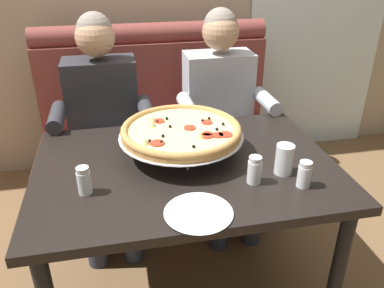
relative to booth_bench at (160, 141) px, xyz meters
The scene contains 11 objects.
booth_bench is the anchor object (origin of this frame).
dining_table 0.95m from the booth_bench, 90.00° to the right, with size 1.27×0.89×0.75m.
diner_left 0.54m from the booth_bench, 142.32° to the right, with size 0.54×0.64×1.27m.
diner_right 0.54m from the booth_bench, 37.68° to the right, with size 0.54×0.64×1.27m.
pizza 0.94m from the booth_bench, 90.32° to the right, with size 0.55×0.55×0.14m.
shaker_parmesan 1.20m from the booth_bench, 111.39° to the right, with size 0.05×0.05×0.11m.
shaker_pepper_flakes 1.31m from the booth_bench, 70.55° to the right, with size 0.05×0.05×0.11m.
shaker_oregano 1.20m from the booth_bench, 77.97° to the right, with size 0.06×0.06×0.11m.
plate_near_left 1.31m from the booth_bench, 90.95° to the right, with size 0.24×0.24×0.02m.
drinking_glass 1.20m from the booth_bench, 70.48° to the right, with size 0.07×0.07×0.13m.
patio_chair 1.92m from the booth_bench, 36.33° to the left, with size 0.40×0.40×0.86m.
Camera 1 is at (-0.26, -1.41, 1.59)m, focal length 36.35 mm.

